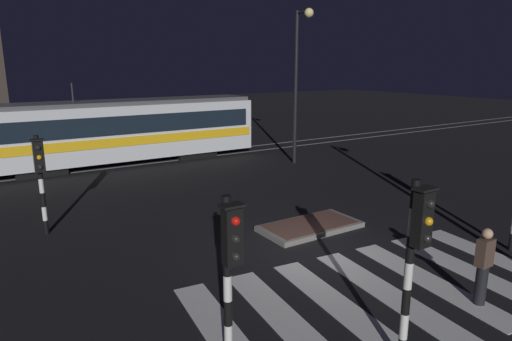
{
  "coord_description": "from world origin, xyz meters",
  "views": [
    {
      "loc": [
        -7.32,
        -8.8,
        4.96
      ],
      "look_at": [
        0.77,
        3.88,
        1.4
      ],
      "focal_mm": 31.28,
      "sensor_mm": 36.0,
      "label": 1
    }
  ],
  "objects_px": {
    "traffic_light_kerb_mid_left": "(415,248)",
    "pedestrian_waiting_at_kerb": "(483,266)",
    "traffic_light_corner_near_left": "(230,262)",
    "tram": "(120,130)",
    "street_lamp_trackside_right": "(299,69)",
    "traffic_light_corner_far_left": "(40,171)"
  },
  "relations": [
    {
      "from": "traffic_light_kerb_mid_left",
      "to": "tram",
      "type": "relative_size",
      "value": 0.23
    },
    {
      "from": "traffic_light_kerb_mid_left",
      "to": "pedestrian_waiting_at_kerb",
      "type": "relative_size",
      "value": 1.89
    },
    {
      "from": "tram",
      "to": "traffic_light_corner_near_left",
      "type": "bearing_deg",
      "value": -100.55
    },
    {
      "from": "traffic_light_corner_far_left",
      "to": "traffic_light_kerb_mid_left",
      "type": "relative_size",
      "value": 0.93
    },
    {
      "from": "traffic_light_corner_far_left",
      "to": "traffic_light_kerb_mid_left",
      "type": "distance_m",
      "value": 10.64
    },
    {
      "from": "tram",
      "to": "pedestrian_waiting_at_kerb",
      "type": "xyz_separation_m",
      "value": [
        2.35,
        -17.97,
        -0.87
      ]
    },
    {
      "from": "traffic_light_corner_near_left",
      "to": "tram",
      "type": "height_order",
      "value": "tram"
    },
    {
      "from": "traffic_light_kerb_mid_left",
      "to": "tram",
      "type": "xyz_separation_m",
      "value": [
        0.58,
        18.45,
        -0.39
      ]
    },
    {
      "from": "traffic_light_corner_far_left",
      "to": "pedestrian_waiting_at_kerb",
      "type": "relative_size",
      "value": 1.76
    },
    {
      "from": "traffic_light_corner_far_left",
      "to": "traffic_light_kerb_mid_left",
      "type": "bearing_deg",
      "value": -66.68
    },
    {
      "from": "traffic_light_corner_far_left",
      "to": "pedestrian_waiting_at_kerb",
      "type": "distance_m",
      "value": 11.77
    },
    {
      "from": "traffic_light_kerb_mid_left",
      "to": "street_lamp_trackside_right",
      "type": "distance_m",
      "value": 16.09
    },
    {
      "from": "traffic_light_corner_far_left",
      "to": "tram",
      "type": "xyz_separation_m",
      "value": [
        4.79,
        8.68,
        -0.24
      ]
    },
    {
      "from": "traffic_light_corner_near_left",
      "to": "tram",
      "type": "xyz_separation_m",
      "value": [
        3.18,
        17.08,
        -0.27
      ]
    },
    {
      "from": "traffic_light_corner_far_left",
      "to": "street_lamp_trackside_right",
      "type": "xyz_separation_m",
      "value": [
        12.4,
        3.84,
        2.78
      ]
    },
    {
      "from": "traffic_light_kerb_mid_left",
      "to": "tram",
      "type": "bearing_deg",
      "value": 88.2
    },
    {
      "from": "traffic_light_kerb_mid_left",
      "to": "pedestrian_waiting_at_kerb",
      "type": "xyz_separation_m",
      "value": [
        2.93,
        0.48,
        -1.26
      ]
    },
    {
      "from": "traffic_light_corner_near_left",
      "to": "street_lamp_trackside_right",
      "type": "distance_m",
      "value": 16.54
    },
    {
      "from": "traffic_light_corner_far_left",
      "to": "tram",
      "type": "bearing_deg",
      "value": 61.12
    },
    {
      "from": "traffic_light_kerb_mid_left",
      "to": "traffic_light_corner_far_left",
      "type": "bearing_deg",
      "value": 113.32
    },
    {
      "from": "street_lamp_trackside_right",
      "to": "pedestrian_waiting_at_kerb",
      "type": "height_order",
      "value": "street_lamp_trackside_right"
    },
    {
      "from": "street_lamp_trackside_right",
      "to": "tram",
      "type": "distance_m",
      "value": 9.51
    }
  ]
}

